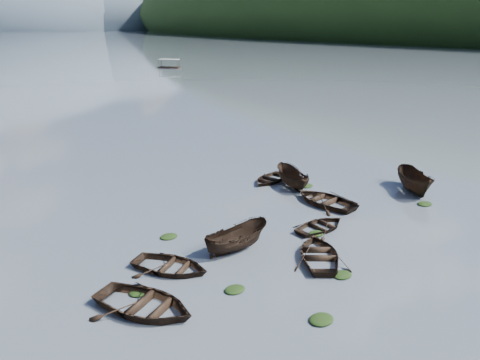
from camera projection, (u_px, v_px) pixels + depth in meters
ground_plane at (372, 275)px, 24.63m from camera, size 2400.00×2400.00×0.00m
haze_mtn_c at (3, 29)px, 794.68m from camera, size 520.00×520.00×260.00m
haze_mtn_d at (106, 29)px, 893.92m from camera, size 520.00×520.00×220.00m
rowboat_0 at (145, 310)px, 21.64m from camera, size 5.65×6.23×1.06m
rowboat_1 at (319, 258)px, 26.39m from camera, size 5.28×5.55×0.94m
rowboat_2 at (236, 250)px, 27.41m from camera, size 4.50×1.91×1.70m
rowboat_3 at (325, 204)px, 34.30m from camera, size 4.08×5.32×1.02m
rowboat_4 at (321, 229)px, 30.13m from camera, size 3.90×2.85×0.79m
rowboat_5 at (414, 191)px, 36.84m from camera, size 4.38×5.24×1.95m
rowboat_6 at (171, 270)px, 25.14m from camera, size 4.98×5.34×0.90m
rowboat_7 at (270, 181)px, 39.15m from camera, size 4.63×3.96×0.81m
rowboat_8 at (292, 187)px, 37.89m from camera, size 2.85×4.72×1.71m
weed_clump_0 at (321, 321)px, 20.89m from camera, size 1.19×0.97×0.26m
weed_clump_1 at (235, 291)px, 23.24m from camera, size 1.08×0.87×0.24m
weed_clump_2 at (342, 276)px, 24.58m from camera, size 1.08×0.87×0.23m
weed_clump_3 at (316, 234)px, 29.37m from camera, size 1.03×0.87×0.23m
weed_clump_4 at (425, 205)px, 34.16m from camera, size 1.17×0.93×0.24m
weed_clump_5 at (140, 293)px, 23.04m from camera, size 1.11×0.89×0.23m
weed_clump_6 at (169, 237)px, 28.97m from camera, size 1.10×0.92×0.23m
weed_clump_7 at (306, 187)px, 37.88m from camera, size 1.17×0.94×0.26m
pontoon_right at (169, 68)px, 134.34m from camera, size 6.22×6.28×2.39m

